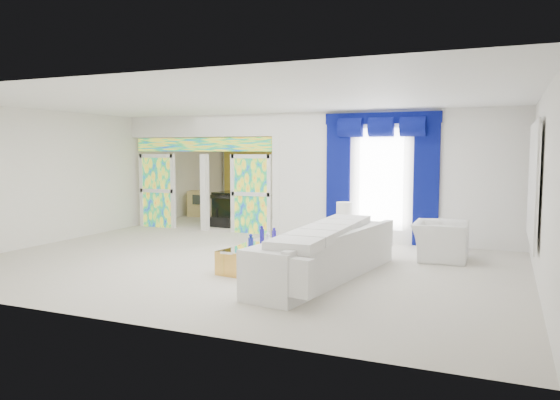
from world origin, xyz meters
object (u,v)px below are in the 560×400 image
at_px(armchair, 440,241).
at_px(grand_piano, 246,205).
at_px(white_sofa, 327,256).
at_px(coffee_table, 260,256).
at_px(console_table, 357,237).

height_order(armchair, grand_piano, grand_piano).
relative_size(armchair, grand_piano, 0.65).
relative_size(white_sofa, coffee_table, 2.09).
bearing_deg(armchair, console_table, 62.32).
bearing_deg(grand_piano, console_table, -29.22).
xyz_separation_m(coffee_table, grand_piano, (-3.19, 5.82, 0.23)).
relative_size(console_table, grand_piano, 0.64).
xyz_separation_m(console_table, grand_piano, (-4.21, 2.90, 0.25)).
bearing_deg(console_table, armchair, -26.85).
height_order(console_table, grand_piano, grand_piano).
distance_m(white_sofa, coffee_table, 1.39).
bearing_deg(white_sofa, grand_piano, 135.74).
bearing_deg(grand_piano, armchair, -26.95).
height_order(white_sofa, armchair, white_sofa).
distance_m(white_sofa, grand_piano, 7.62).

